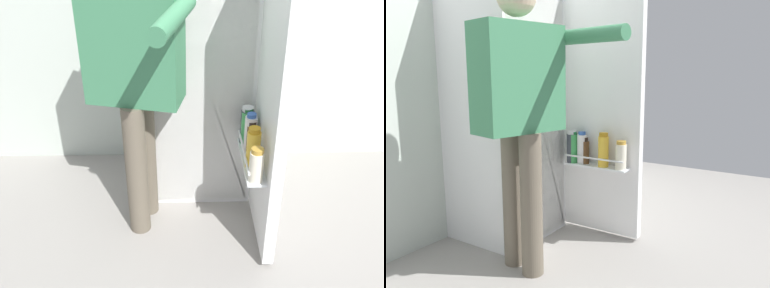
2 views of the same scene
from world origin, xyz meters
TOP-DOWN VIEW (x-y plane):
  - ground_plane at (0.00, 0.00)m, footprint 5.04×5.04m
  - kitchen_wall at (0.00, 0.87)m, footprint 4.40×0.10m
  - refrigerator at (0.03, 0.48)m, footprint 0.65×1.14m
  - person at (-0.34, 0.10)m, footprint 0.56×0.83m

SIDE VIEW (x-z plane):
  - ground_plane at x=0.00m, z-range 0.00..0.00m
  - refrigerator at x=0.03m, z-range 0.00..1.75m
  - person at x=-0.34m, z-range 0.16..1.75m
  - kitchen_wall at x=0.00m, z-range 0.00..2.68m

